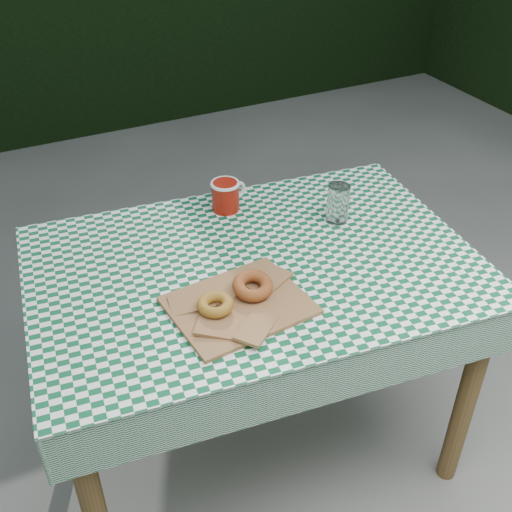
{
  "coord_description": "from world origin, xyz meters",
  "views": [
    {
      "loc": [
        -0.64,
        -1.1,
        1.77
      ],
      "look_at": [
        -0.04,
        0.13,
        0.79
      ],
      "focal_mm": 43.7,
      "sensor_mm": 36.0,
      "label": 1
    }
  ],
  "objects_px": {
    "table": "(255,361)",
    "drinking_glass": "(338,203)",
    "paper_bag": "(239,304)",
    "coffee_mug": "(225,196)"
  },
  "relations": [
    {
      "from": "paper_bag",
      "to": "drinking_glass",
      "type": "relative_size",
      "value": 2.79
    },
    {
      "from": "table",
      "to": "coffee_mug",
      "type": "xyz_separation_m",
      "value": [
        0.04,
        0.29,
        0.43
      ]
    },
    {
      "from": "coffee_mug",
      "to": "drinking_glass",
      "type": "distance_m",
      "value": 0.35
    },
    {
      "from": "coffee_mug",
      "to": "drinking_glass",
      "type": "height_order",
      "value": "drinking_glass"
    },
    {
      "from": "table",
      "to": "drinking_glass",
      "type": "bearing_deg",
      "value": 21.37
    },
    {
      "from": "table",
      "to": "paper_bag",
      "type": "bearing_deg",
      "value": -121.61
    },
    {
      "from": "paper_bag",
      "to": "coffee_mug",
      "type": "height_order",
      "value": "coffee_mug"
    },
    {
      "from": "drinking_glass",
      "to": "coffee_mug",
      "type": "bearing_deg",
      "value": 143.16
    },
    {
      "from": "table",
      "to": "coffee_mug",
      "type": "height_order",
      "value": "coffee_mug"
    },
    {
      "from": "table",
      "to": "coffee_mug",
      "type": "distance_m",
      "value": 0.52
    }
  ]
}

